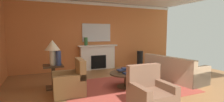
{
  "coord_description": "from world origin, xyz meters",
  "views": [
    {
      "loc": [
        -2.56,
        -4.64,
        1.65
      ],
      "look_at": [
        -0.12,
        0.99,
        1.0
      ],
      "focal_mm": 27.31,
      "sensor_mm": 36.0,
      "label": 1
    }
  ],
  "objects_px": {
    "sofa": "(173,71)",
    "vase_on_side_table": "(59,58)",
    "coffee_table": "(126,76)",
    "table_lamp": "(52,48)",
    "mantel_mirror": "(97,33)",
    "vase_mantel_left": "(86,41)",
    "fireplace": "(98,58)",
    "armchair_near_window": "(70,83)",
    "side_table": "(53,75)",
    "vase_tall_corner": "(140,59)",
    "armchair_facing_fireplace": "(150,96)"
  },
  "relations": [
    {
      "from": "sofa",
      "to": "vase_on_side_table",
      "type": "height_order",
      "value": "vase_on_side_table"
    },
    {
      "from": "coffee_table",
      "to": "table_lamp",
      "type": "bearing_deg",
      "value": 158.61
    },
    {
      "from": "mantel_mirror",
      "to": "vase_mantel_left",
      "type": "xyz_separation_m",
      "value": [
        -0.55,
        -0.17,
        -0.38
      ]
    },
    {
      "from": "vase_on_side_table",
      "to": "coffee_table",
      "type": "bearing_deg",
      "value": -19.75
    },
    {
      "from": "fireplace",
      "to": "armchair_near_window",
      "type": "bearing_deg",
      "value": -121.72
    },
    {
      "from": "side_table",
      "to": "vase_on_side_table",
      "type": "height_order",
      "value": "vase_on_side_table"
    },
    {
      "from": "table_lamp",
      "to": "vase_mantel_left",
      "type": "xyz_separation_m",
      "value": [
        1.54,
        1.99,
        0.06
      ]
    },
    {
      "from": "side_table",
      "to": "vase_on_side_table",
      "type": "bearing_deg",
      "value": -38.66
    },
    {
      "from": "mantel_mirror",
      "to": "vase_mantel_left",
      "type": "distance_m",
      "value": 0.69
    },
    {
      "from": "table_lamp",
      "to": "side_table",
      "type": "bearing_deg",
      "value": -14.04
    },
    {
      "from": "armchair_near_window",
      "to": "coffee_table",
      "type": "relative_size",
      "value": 0.95
    },
    {
      "from": "sofa",
      "to": "side_table",
      "type": "xyz_separation_m",
      "value": [
        -3.96,
        0.72,
        0.1
      ]
    },
    {
      "from": "table_lamp",
      "to": "vase_on_side_table",
      "type": "distance_m",
      "value": 0.37
    },
    {
      "from": "fireplace",
      "to": "table_lamp",
      "type": "height_order",
      "value": "table_lamp"
    },
    {
      "from": "coffee_table",
      "to": "side_table",
      "type": "height_order",
      "value": "side_table"
    },
    {
      "from": "vase_on_side_table",
      "to": "vase_mantel_left",
      "type": "height_order",
      "value": "vase_mantel_left"
    },
    {
      "from": "sofa",
      "to": "vase_mantel_left",
      "type": "distance_m",
      "value": 3.76
    },
    {
      "from": "vase_tall_corner",
      "to": "vase_mantel_left",
      "type": "height_order",
      "value": "vase_mantel_left"
    },
    {
      "from": "sofa",
      "to": "armchair_facing_fireplace",
      "type": "xyz_separation_m",
      "value": [
        -2.19,
        -1.67,
        0.01
      ]
    },
    {
      "from": "sofa",
      "to": "armchair_near_window",
      "type": "bearing_deg",
      "value": -179.61
    },
    {
      "from": "armchair_near_window",
      "to": "side_table",
      "type": "height_order",
      "value": "armchair_near_window"
    },
    {
      "from": "fireplace",
      "to": "coffee_table",
      "type": "xyz_separation_m",
      "value": [
        -0.05,
        -2.84,
        -0.19
      ]
    },
    {
      "from": "table_lamp",
      "to": "fireplace",
      "type": "bearing_deg",
      "value": 44.32
    },
    {
      "from": "vase_mantel_left",
      "to": "table_lamp",
      "type": "bearing_deg",
      "value": -127.7
    },
    {
      "from": "coffee_table",
      "to": "vase_tall_corner",
      "type": "relative_size",
      "value": 1.29
    },
    {
      "from": "fireplace",
      "to": "mantel_mirror",
      "type": "distance_m",
      "value": 1.14
    },
    {
      "from": "sofa",
      "to": "mantel_mirror",
      "type": "bearing_deg",
      "value": 123.03
    },
    {
      "from": "coffee_table",
      "to": "side_table",
      "type": "distance_m",
      "value": 2.19
    },
    {
      "from": "coffee_table",
      "to": "mantel_mirror",
      "type": "bearing_deg",
      "value": 89.0
    },
    {
      "from": "coffee_table",
      "to": "vase_tall_corner",
      "type": "bearing_deg",
      "value": 50.07
    },
    {
      "from": "table_lamp",
      "to": "vase_tall_corner",
      "type": "distance_m",
      "value": 4.59
    },
    {
      "from": "mantel_mirror",
      "to": "armchair_near_window",
      "type": "xyz_separation_m",
      "value": [
        -1.72,
        -2.9,
        -1.36
      ]
    },
    {
      "from": "vase_mantel_left",
      "to": "mantel_mirror",
      "type": "bearing_deg",
      "value": 17.18
    },
    {
      "from": "armchair_near_window",
      "to": "vase_mantel_left",
      "type": "distance_m",
      "value": 3.13
    },
    {
      "from": "fireplace",
      "to": "vase_on_side_table",
      "type": "distance_m",
      "value": 2.93
    },
    {
      "from": "armchair_near_window",
      "to": "mantel_mirror",
      "type": "bearing_deg",
      "value": 59.36
    },
    {
      "from": "vase_on_side_table",
      "to": "side_table",
      "type": "bearing_deg",
      "value": 141.34
    },
    {
      "from": "fireplace",
      "to": "vase_mantel_left",
      "type": "xyz_separation_m",
      "value": [
        -0.55,
        -0.05,
        0.76
      ]
    },
    {
      "from": "sofa",
      "to": "vase_on_side_table",
      "type": "bearing_deg",
      "value": 171.07
    },
    {
      "from": "armchair_facing_fireplace",
      "to": "vase_mantel_left",
      "type": "relative_size",
      "value": 2.74
    },
    {
      "from": "fireplace",
      "to": "vase_tall_corner",
      "type": "relative_size",
      "value": 2.32
    },
    {
      "from": "vase_tall_corner",
      "to": "vase_mantel_left",
      "type": "bearing_deg",
      "value": 174.55
    },
    {
      "from": "vase_tall_corner",
      "to": "vase_mantel_left",
      "type": "xyz_separation_m",
      "value": [
        -2.62,
        0.25,
        0.9
      ]
    },
    {
      "from": "sofa",
      "to": "side_table",
      "type": "bearing_deg",
      "value": 169.72
    },
    {
      "from": "mantel_mirror",
      "to": "fireplace",
      "type": "bearing_deg",
      "value": -90.0
    },
    {
      "from": "side_table",
      "to": "vase_tall_corner",
      "type": "xyz_separation_m",
      "value": [
        4.16,
        1.74,
        -0.01
      ]
    },
    {
      "from": "vase_tall_corner",
      "to": "vase_on_side_table",
      "type": "bearing_deg",
      "value": -155.12
    },
    {
      "from": "side_table",
      "to": "table_lamp",
      "type": "height_order",
      "value": "table_lamp"
    },
    {
      "from": "armchair_facing_fireplace",
      "to": "coffee_table",
      "type": "distance_m",
      "value": 1.61
    },
    {
      "from": "fireplace",
      "to": "side_table",
      "type": "relative_size",
      "value": 2.57
    }
  ]
}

